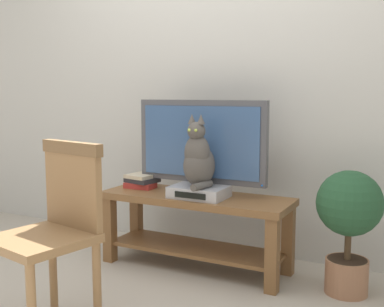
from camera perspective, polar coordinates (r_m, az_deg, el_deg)
The scene contains 9 objects.
ground_plane at distance 2.80m, azimuth -5.79°, elevation -16.43°, with size 12.00×12.00×0.00m, color #ADA393.
back_wall at distance 3.46m, azimuth 3.30°, elevation 11.86°, with size 7.00×0.12×2.80m, color beige.
tv_stand at distance 3.08m, azimuth 0.43°, elevation -7.64°, with size 1.22×0.42×0.48m.
tv at distance 3.06m, azimuth 1.11°, elevation 1.03°, with size 0.88×0.20×0.60m.
media_box at distance 2.97m, azimuth 0.85°, elevation -4.59°, with size 0.34×0.25×0.07m.
cat at distance 2.92m, azimuth 0.77°, elevation -0.67°, with size 0.19×0.28×0.45m.
wooden_chair at distance 2.34m, azimuth -15.99°, elevation -7.84°, with size 0.48×0.48×0.89m.
book_stack at distance 3.28m, azimuth -6.06°, elevation -3.24°, with size 0.22×0.20×0.09m.
potted_plant at distance 2.80m, azimuth 18.21°, elevation -7.31°, with size 0.36×0.36×0.70m.
Camera 1 is at (1.41, -2.14, 1.12)m, focal length 44.71 mm.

